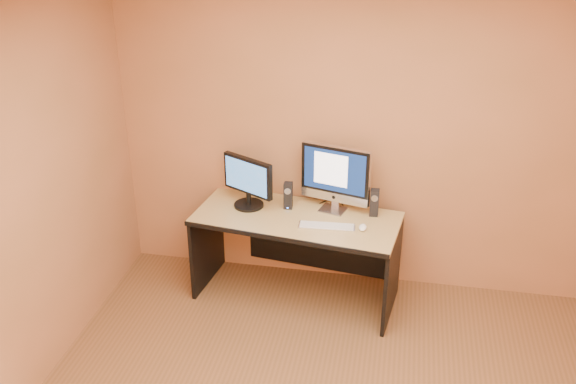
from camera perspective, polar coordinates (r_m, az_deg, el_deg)
name	(u,v)px	position (r m, az deg, el deg)	size (l,w,h in m)	color
walls	(333,274)	(3.30, 4.01, -7.30)	(4.00, 4.00, 2.60)	#AD6B46
ceiling	(342,14)	(2.81, 4.86, 15.47)	(4.00, 4.00, 0.00)	white
desk	(296,257)	(5.20, 0.73, -5.81)	(1.59, 0.70, 0.74)	tan
imac	(334,179)	(5.01, 4.10, 1.15)	(0.57, 0.21, 0.55)	#B6B6BA
second_monitor	(248,183)	(5.10, -3.56, 0.84)	(0.48, 0.24, 0.42)	black
speaker_left	(288,195)	(5.11, 0.01, -0.31)	(0.07, 0.07, 0.22)	black
speaker_right	(374,203)	(5.04, 7.69, -0.94)	(0.07, 0.07, 0.22)	black
keyboard	(327,226)	(4.88, 3.46, -3.04)	(0.43, 0.12, 0.02)	silver
mouse	(363,227)	(4.87, 6.66, -3.13)	(0.06, 0.10, 0.04)	white
cable_a	(342,203)	(5.24, 4.80, -0.99)	(0.01, 0.01, 0.22)	black
cable_b	(327,200)	(5.28, 3.48, -0.73)	(0.01, 0.01, 0.18)	black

